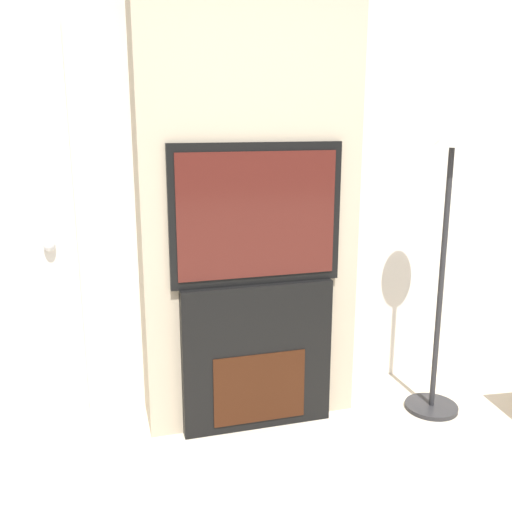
% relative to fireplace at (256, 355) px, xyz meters
% --- Properties ---
extents(wall_back, '(6.00, 0.06, 2.70)m').
position_rel_fireplace_xyz_m(wall_back, '(0.00, 0.38, 0.95)').
color(wall_back, silver).
rests_on(wall_back, ground_plane).
extents(chimney_breast, '(1.14, 0.34, 2.70)m').
position_rel_fireplace_xyz_m(chimney_breast, '(0.00, 0.17, 0.95)').
color(chimney_breast, tan).
rests_on(chimney_breast, ground_plane).
extents(fireplace, '(0.80, 0.15, 0.80)m').
position_rel_fireplace_xyz_m(fireplace, '(0.00, 0.00, 0.00)').
color(fireplace, black).
rests_on(fireplace, ground_plane).
extents(television, '(0.88, 0.07, 0.71)m').
position_rel_fireplace_xyz_m(television, '(0.00, -0.00, 0.76)').
color(television, black).
rests_on(television, fireplace).
extents(floor_lamp, '(0.30, 0.30, 1.58)m').
position_rel_fireplace_xyz_m(floor_lamp, '(1.01, -0.13, 0.58)').
color(floor_lamp, '#262628').
rests_on(floor_lamp, ground_plane).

